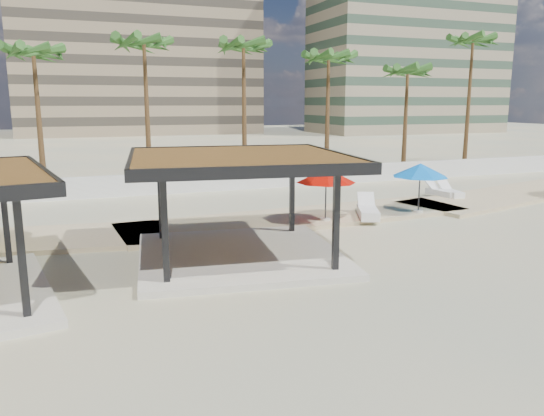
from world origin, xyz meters
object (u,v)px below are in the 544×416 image
Objects in this scene: umbrella_c at (326,176)px; lounger_d at (450,192)px; pavilion_central at (239,197)px; lounger_b at (368,212)px; lounger_c at (441,192)px.

umbrella_c reaches higher than lounger_d.
lounger_d is (14.02, 6.55, -1.74)m from pavilion_central.
pavilion_central is 3.10× the size of lounger_b.
lounger_c is at bearing 56.53° from lounger_d.
pavilion_central is 3.88× the size of lounger_d.
pavilion_central is 2.38× the size of umbrella_c.
umbrella_c is at bearing 42.59° from pavilion_central.
umbrella_c is at bearing 117.72° from lounger_d.
lounger_d is (9.09, 3.11, -1.76)m from umbrella_c.
pavilion_central reaches higher than umbrella_c.
umbrella_c is 1.30× the size of lounger_b.
lounger_b is (7.05, 3.49, -1.70)m from pavilion_central.
umbrella_c is 2.73m from lounger_b.
lounger_c is 0.99× the size of lounger_d.
pavilion_central is at bearing 123.86° from lounger_d.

